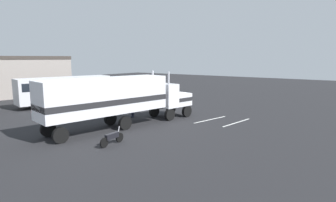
# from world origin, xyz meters

# --- Properties ---
(ground_plane) EXTENTS (120.00, 120.00, 0.00)m
(ground_plane) POSITION_xyz_m (0.00, 0.00, 0.00)
(ground_plane) COLOR #232326
(lane_stripe_near) EXTENTS (4.34, 1.08, 0.01)m
(lane_stripe_near) POSITION_xyz_m (1.04, -3.50, 0.01)
(lane_stripe_near) COLOR silver
(lane_stripe_near) RESTS_ON ground_plane
(lane_stripe_mid) EXTENTS (4.38, 0.76, 0.01)m
(lane_stripe_mid) POSITION_xyz_m (1.34, -5.97, 0.01)
(lane_stripe_mid) COLOR silver
(lane_stripe_mid) RESTS_ON ground_plane
(semi_truck) EXTENTS (14.38, 5.02, 4.50)m
(semi_truck) POSITION_xyz_m (-6.02, 1.31, 2.52)
(semi_truck) COLOR white
(semi_truck) RESTS_ON ground_plane
(person_bystander) EXTENTS (0.38, 0.48, 1.63)m
(person_bystander) POSITION_xyz_m (-2.47, 3.12, 0.89)
(person_bystander) COLOR #2D3347
(person_bystander) RESTS_ON ground_plane
(parked_bus) EXTENTS (11.29, 4.70, 3.40)m
(parked_bus) POSITION_xyz_m (-2.05, 14.69, 2.07)
(parked_bus) COLOR silver
(parked_bus) RESTS_ON ground_plane
(motorcycle) EXTENTS (2.11, 0.31, 1.12)m
(motorcycle) POSITION_xyz_m (-9.67, -1.90, 0.48)
(motorcycle) COLOR black
(motorcycle) RESTS_ON ground_plane
(building_backdrop) EXTENTS (19.01, 9.19, 5.97)m
(building_backdrop) POSITION_xyz_m (-3.68, 27.61, 3.20)
(building_backdrop) COLOR #9E938C
(building_backdrop) RESTS_ON ground_plane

